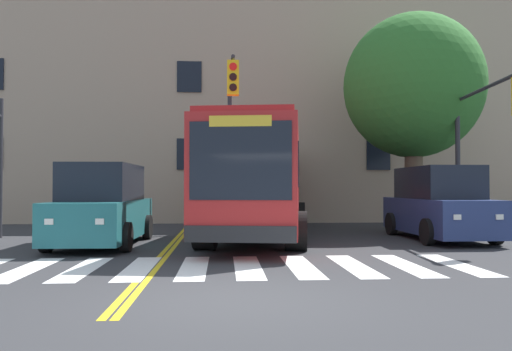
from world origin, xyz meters
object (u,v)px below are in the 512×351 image
Objects in this scene: car_navy_far_lane at (438,205)px; street_tree_curbside_large at (413,87)px; car_teal_near_lane at (103,207)px; traffic_light_near_corner at (482,128)px; city_bus at (261,179)px; traffic_light_overhead at (231,118)px; car_grey_behind_bus at (246,204)px.

street_tree_curbside_large is at bearing 81.64° from car_navy_far_lane.
car_navy_far_lane is 0.61× the size of street_tree_curbside_large.
street_tree_curbside_large is at bearing 20.74° from car_teal_near_lane.
street_tree_curbside_large is (-0.61, 3.88, 2.04)m from traffic_light_near_corner.
city_bus is 5.67m from car_navy_far_lane.
city_bus is at bearing 167.59° from car_navy_far_lane.
car_teal_near_lane is at bearing -159.26° from street_tree_curbside_large.
traffic_light_near_corner is at bearing -33.95° from car_navy_far_lane.
car_teal_near_lane is 10.16m from car_navy_far_lane.
traffic_light_overhead is (-6.48, 1.38, 2.89)m from car_navy_far_lane.
car_teal_near_lane is 0.86× the size of traffic_light_overhead.
car_teal_near_lane is (-4.65, -2.06, -0.81)m from city_bus.
city_bus reaches higher than car_teal_near_lane.
street_tree_curbside_large reaches higher than traffic_light_near_corner.
traffic_light_overhead is at bearing 31.47° from car_teal_near_lane.
traffic_light_overhead is at bearing -95.59° from car_grey_behind_bus.
car_teal_near_lane is at bearing -148.53° from traffic_light_overhead.
traffic_light_overhead reaches higher than car_grey_behind_bus.
car_teal_near_lane is at bearing -175.18° from car_navy_far_lane.
street_tree_curbside_large is (6.94, 1.78, 1.49)m from traffic_light_overhead.
traffic_light_overhead is (-1.00, 0.18, 2.07)m from city_bus.
traffic_light_near_corner is at bearing -60.46° from car_grey_behind_bus.
traffic_light_near_corner is at bearing -15.56° from traffic_light_overhead.
car_navy_far_lane is at bearing 4.82° from car_teal_near_lane.
traffic_light_near_corner is 0.60× the size of street_tree_curbside_large.
street_tree_curbside_large is at bearing 98.88° from traffic_light_near_corner.
traffic_light_near_corner is 0.84× the size of traffic_light_overhead.
car_teal_near_lane is 11.44m from traffic_light_near_corner.
car_navy_far_lane is (5.48, -1.20, -0.82)m from city_bus.
car_teal_near_lane is at bearing -156.13° from city_bus.
traffic_light_overhead is at bearing 169.98° from city_bus.
car_navy_far_lane is 5.41m from street_tree_curbside_large.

